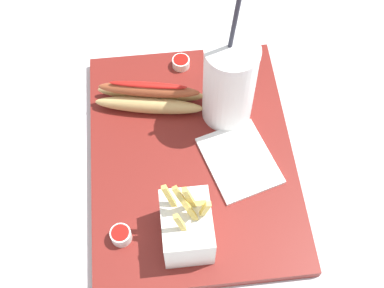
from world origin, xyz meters
The scene contains 8 objects.
ground_plane centered at (0.00, 0.00, -0.01)m, with size 2.40×2.40×0.02m, color silver.
food_tray centered at (0.00, 0.00, 0.01)m, with size 0.43×0.33×0.02m, color maroon.
soda_cup centered at (0.07, -0.07, 0.10)m, with size 0.08×0.08×0.26m.
fries_basket centered at (-0.14, 0.02, 0.06)m, with size 0.09×0.07×0.13m.
hot_dog_1 centered at (0.10, 0.06, 0.04)m, with size 0.08×0.19×0.06m.
ketchup_cup_1 centered at (-0.13, 0.12, 0.03)m, with size 0.03×0.03×0.02m.
ketchup_cup_2 centered at (0.18, 0.00, 0.03)m, with size 0.03×0.03×0.02m.
napkin_stack centered at (-0.02, -0.07, 0.02)m, with size 0.13×0.10×0.01m, color white.
Camera 1 is at (-0.41, 0.04, 0.75)m, focal length 47.81 mm.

